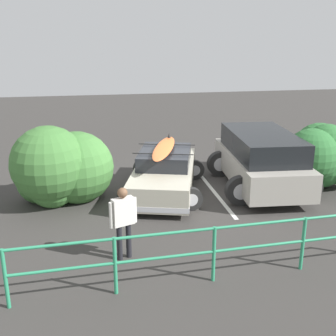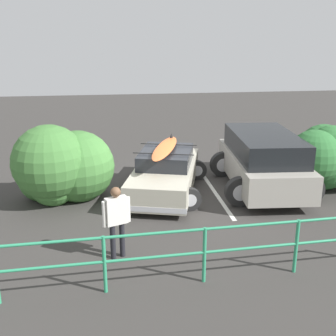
% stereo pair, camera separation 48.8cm
% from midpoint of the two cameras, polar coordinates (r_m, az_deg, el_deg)
% --- Properties ---
extents(ground_plane, '(44.00, 44.00, 0.02)m').
position_cam_midpoint_polar(ground_plane, '(12.98, -1.00, -2.96)').
color(ground_plane, '#383533').
rests_on(ground_plane, ground).
extents(parking_stripe, '(0.12, 4.63, 0.00)m').
position_cam_midpoint_polar(parking_stripe, '(13.07, 4.88, -2.83)').
color(parking_stripe, silver).
rests_on(parking_stripe, ground).
extents(sedan_car, '(2.99, 4.49, 1.55)m').
position_cam_midpoint_polar(sedan_car, '(12.59, -1.60, -0.58)').
color(sedan_car, '#B7B29E').
rests_on(sedan_car, ground).
extents(suv_car, '(3.00, 4.56, 1.74)m').
position_cam_midpoint_polar(suv_car, '(13.13, 11.42, 1.15)').
color(suv_car, '#9E998E').
rests_on(suv_car, ground).
extents(person_bystander, '(0.59, 0.33, 1.59)m').
position_cam_midpoint_polar(person_bystander, '(8.82, -7.67, -6.58)').
color(person_bystander, black).
rests_on(person_bystander, ground).
extents(railing_fence, '(7.56, 0.41, 1.14)m').
position_cam_midpoint_polar(railing_fence, '(8.08, 4.52, -10.43)').
color(railing_fence, '#2D9366').
rests_on(railing_fence, ground).
extents(bush_near_left, '(2.81, 2.45, 2.34)m').
position_cam_midpoint_polar(bush_near_left, '(12.15, -15.70, -0.08)').
color(bush_near_left, brown).
rests_on(bush_near_left, ground).
extents(bush_near_right, '(2.48, 2.28, 2.02)m').
position_cam_midpoint_polar(bush_near_right, '(13.72, 18.90, 1.60)').
color(bush_near_right, brown).
rests_on(bush_near_right, ground).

